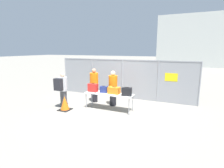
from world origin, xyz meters
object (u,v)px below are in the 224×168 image
suitcase_red (93,88)px  traveler_hooded (62,88)px  suitcase_black (127,92)px  inspection_table (109,95)px  security_worker_far (94,85)px  security_worker_near (113,88)px  traffic_cone (65,104)px  suitcase_orange (114,90)px  suitcase_navy (104,89)px  utility_trailer (142,83)px

suitcase_red → traveler_hooded: traveler_hooded is taller
suitcase_black → traveler_hooded: (-2.96, -0.50, -0.03)m
inspection_table → security_worker_far: security_worker_far is taller
suitcase_red → security_worker_far: size_ratio=0.26×
suitcase_black → security_worker_near: size_ratio=0.27×
traveler_hooded → traffic_cone: (0.35, -0.31, -0.60)m
suitcase_orange → traffic_cone: (-1.99, -0.90, -0.60)m
security_worker_near → suitcase_black: bearing=146.4°
suitcase_navy → security_worker_near: security_worker_near is taller
traffic_cone → utility_trailer: bearing=69.5°
inspection_table → security_worker_near: (-0.08, 0.63, 0.18)m
inspection_table → traffic_cone: 2.00m
utility_trailer → security_worker_near: bearing=-95.3°
security_worker_far → traffic_cone: 1.84m
suitcase_navy → traffic_cone: bearing=-148.4°
security_worker_far → traffic_cone: size_ratio=2.73×
suitcase_red → utility_trailer: bearing=76.6°
suitcase_black → suitcase_navy: bearing=174.6°
suitcase_navy → traveler_hooded: size_ratio=0.22×
suitcase_orange → security_worker_far: bearing=152.5°
suitcase_black → suitcase_orange: bearing=171.6°
security_worker_near → traffic_cone: (-1.69, -1.48, -0.57)m
suitcase_orange → traveler_hooded: traveler_hooded is taller
suitcase_red → suitcase_orange: 1.04m
security_worker_near → security_worker_far: security_worker_far is taller
suitcase_orange → security_worker_near: size_ratio=0.32×
suitcase_orange → security_worker_far: size_ratio=0.31×
suitcase_red → utility_trailer: suitcase_red is taller
suitcase_navy → suitcase_black: (1.13, -0.11, 0.03)m
suitcase_navy → suitcase_orange: (0.51, -0.01, 0.01)m
suitcase_red → suitcase_black: size_ratio=1.00×
suitcase_black → security_worker_near: security_worker_near is taller
traveler_hooded → security_worker_near: security_worker_near is taller
utility_trailer → suitcase_orange: bearing=-90.9°
suitcase_red → suitcase_navy: bearing=6.1°
inspection_table → suitcase_black: bearing=-2.9°
suitcase_red → utility_trailer: 4.81m
inspection_table → security_worker_near: bearing=97.0°
suitcase_red → traveler_hooded: bearing=-157.1°
security_worker_near → utility_trailer: security_worker_near is taller
suitcase_black → utility_trailer: size_ratio=0.11×
suitcase_navy → utility_trailer: (0.58, 4.60, -0.46)m
security_worker_near → traffic_cone: size_ratio=2.65×
inspection_table → security_worker_near: security_worker_near is taller
suitcase_red → security_worker_far: bearing=116.1°
inspection_table → traffic_cone: (-1.77, -0.85, -0.39)m
security_worker_near → security_worker_far: bearing=-5.3°
suitcase_orange → traffic_cone: size_ratio=0.84×
utility_trailer → traffic_cone: (-2.07, -5.52, -0.13)m
traveler_hooded → suitcase_red: bearing=25.4°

